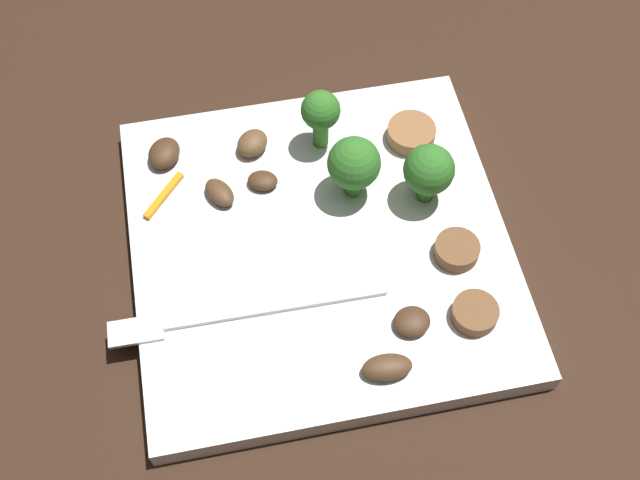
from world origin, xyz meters
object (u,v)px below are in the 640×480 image
object	(u,v)px
fork	(227,316)
sausage_slice_2	(411,134)
mushroom_2	(252,143)
mushroom_1	(387,367)
broccoli_floret_2	(354,164)
sausage_slice_0	(457,250)
broccoli_floret_0	(429,171)
mushroom_5	(263,181)
pepper_strip_1	(164,196)
sausage_slice_1	(475,313)
plate	(320,247)
mushroom_0	(164,153)
broccoli_floret_1	(321,113)
mushroom_3	(220,193)
mushroom_4	(412,321)

from	to	relation	value
fork	sausage_slice_2	world-z (taller)	sausage_slice_2
mushroom_2	mushroom_1	bearing A→B (deg)	106.44
broccoli_floret_2	sausage_slice_0	distance (m)	0.09
broccoli_floret_0	mushroom_5	world-z (taller)	broccoli_floret_0
sausage_slice_0	pepper_strip_1	bearing A→B (deg)	-24.13
fork	broccoli_floret_0	world-z (taller)	broccoli_floret_0
sausage_slice_0	mushroom_1	xyz separation A→B (m)	(0.07, 0.07, 0.00)
sausage_slice_2	broccoli_floret_2	bearing A→B (deg)	35.53
sausage_slice_1	fork	bearing A→B (deg)	-11.04
plate	mushroom_0	world-z (taller)	mushroom_0
sausage_slice_0	mushroom_0	size ratio (longest dim) A/B	1.11
sausage_slice_2	mushroom_1	distance (m)	0.18
broccoli_floret_1	mushroom_1	size ratio (longest dim) A/B	1.60
plate	mushroom_0	xyz separation A→B (m)	(0.10, -0.09, 0.02)
broccoli_floret_0	pepper_strip_1	size ratio (longest dim) A/B	1.15
sausage_slice_1	pepper_strip_1	size ratio (longest dim) A/B	0.71
sausage_slice_2	mushroom_3	distance (m)	0.15
sausage_slice_2	fork	bearing A→B (deg)	37.90
broccoli_floret_1	broccoli_floret_2	size ratio (longest dim) A/B	0.99
fork	broccoli_floret_1	xyz separation A→B (m)	(-0.09, -0.13, 0.03)
plate	mushroom_1	world-z (taller)	mushroom_1
sausage_slice_0	mushroom_5	distance (m)	0.14
broccoli_floret_2	mushroom_5	xyz separation A→B (m)	(0.06, -0.02, -0.03)
fork	mushroom_0	distance (m)	0.14
broccoli_floret_0	mushroom_0	bearing A→B (deg)	-21.16
sausage_slice_0	mushroom_5	size ratio (longest dim) A/B	1.41
plate	fork	distance (m)	0.08
mushroom_3	pepper_strip_1	bearing A→B (deg)	-10.74
broccoli_floret_1	broccoli_floret_2	world-z (taller)	same
sausage_slice_0	mushroom_2	xyz separation A→B (m)	(0.12, -0.11, 0.00)
sausage_slice_1	broccoli_floret_2	bearing A→B (deg)	-63.59
broccoli_floret_2	mushroom_1	size ratio (longest dim) A/B	1.61
fork	mushroom_0	world-z (taller)	mushroom_0
plate	broccoli_floret_0	distance (m)	0.09
broccoli_floret_1	mushroom_5	xyz separation A→B (m)	(0.05, 0.03, -0.03)
broccoli_floret_2	pepper_strip_1	world-z (taller)	broccoli_floret_2
plate	mushroom_3	world-z (taller)	mushroom_3
sausage_slice_1	mushroom_1	bearing A→B (deg)	21.74
fork	broccoli_floret_0	size ratio (longest dim) A/B	3.70
broccoli_floret_2	mushroom_4	distance (m)	0.11
fork	mushroom_2	xyz separation A→B (m)	(-0.04, -0.13, 0.01)
broccoli_floret_1	mushroom_4	bearing A→B (deg)	100.34
mushroom_4	mushroom_3	bearing A→B (deg)	-48.73
mushroom_2	sausage_slice_1	bearing A→B (deg)	126.33
mushroom_2	mushroom_4	xyz separation A→B (m)	(-0.08, 0.16, -0.00)
sausage_slice_0	mushroom_5	bearing A→B (deg)	-34.67
broccoli_floret_0	mushroom_1	xyz separation A→B (m)	(0.06, 0.12, -0.02)
broccoli_floret_0	mushroom_4	bearing A→B (deg)	70.44
broccoli_floret_1	mushroom_5	bearing A→B (deg)	31.50
broccoli_floret_0	mushroom_0	size ratio (longest dim) A/B	1.79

